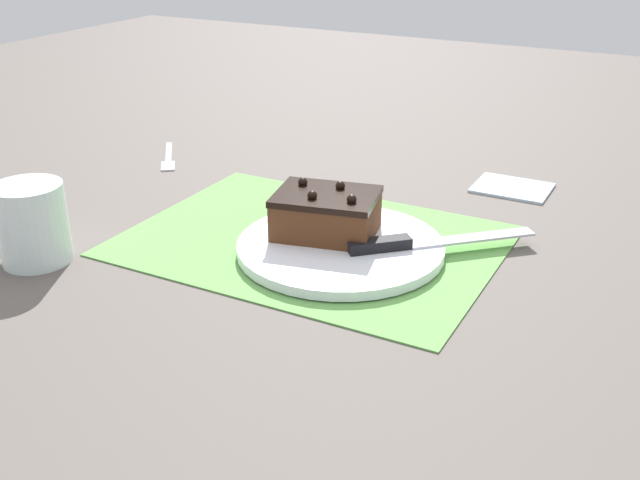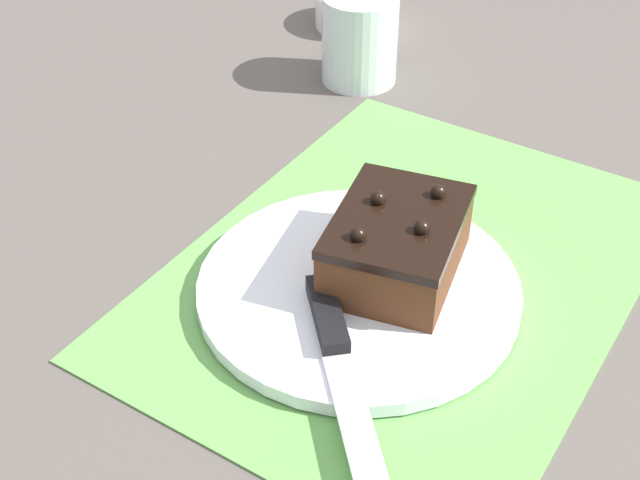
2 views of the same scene
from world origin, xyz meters
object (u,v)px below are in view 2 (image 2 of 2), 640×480
Objects in this scene: cake_plate at (358,289)px; chocolate_cake at (397,244)px; serving_knife at (338,355)px; drinking_glass at (360,39)px; small_bowl at (357,8)px.

cake_plate is 1.79× the size of chocolate_cake.
serving_knife is 0.45m from drinking_glass.
serving_knife is 1.96× the size of drinking_glass.
small_bowl reaches higher than cake_plate.
cake_plate is at bearing -112.11° from serving_knife.
drinking_glass is at bearing -148.11° from small_bowl.
chocolate_cake is (0.03, -0.02, 0.03)m from cake_plate.
chocolate_cake is at bearing -144.60° from drinking_glass.
chocolate_cake reaches higher than serving_knife.
small_bowl is (0.43, 0.26, 0.01)m from cake_plate.
cake_plate is 0.05m from chocolate_cake.
chocolate_cake is 0.49m from small_bowl.
chocolate_cake is at bearing -145.60° from small_bowl.
chocolate_cake is 0.11m from serving_knife.
serving_knife is at bearing -151.26° from drinking_glass.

